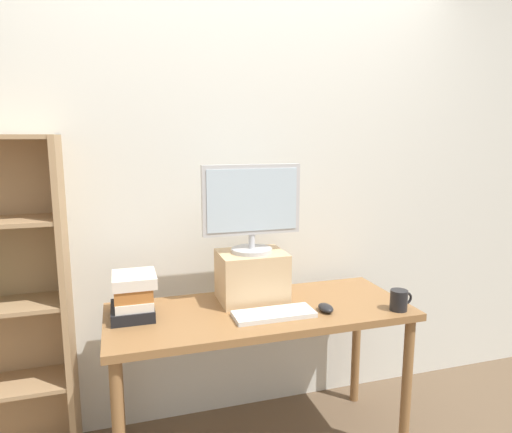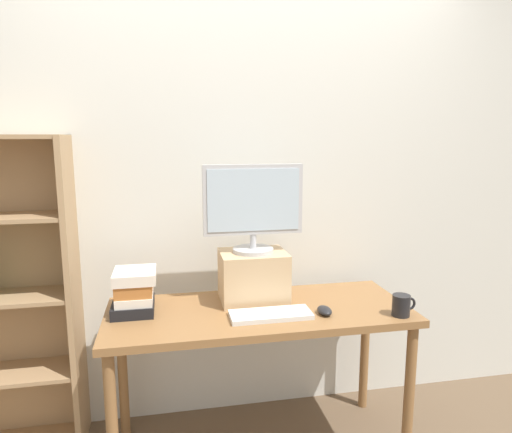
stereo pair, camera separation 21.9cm
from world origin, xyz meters
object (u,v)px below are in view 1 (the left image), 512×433
object	(u,v)px
computer_monitor	(252,206)
computer_mouse	(326,308)
book_stack	(133,295)
riser_box	(252,276)
keyboard	(274,314)
desk	(260,325)
coffee_mug	(399,300)

from	to	relation	value
computer_monitor	computer_mouse	size ratio (longest dim) A/B	4.78
book_stack	riser_box	bearing A→B (deg)	4.04
keyboard	computer_mouse	world-z (taller)	computer_mouse
riser_box	computer_mouse	xyz separation A→B (m)	(0.29, -0.26, -0.11)
keyboard	computer_mouse	bearing A→B (deg)	-3.70
book_stack	computer_mouse	bearing A→B (deg)	-13.68
riser_box	book_stack	bearing A→B (deg)	-175.96
keyboard	riser_box	bearing A→B (deg)	98.72
riser_box	book_stack	xyz separation A→B (m)	(-0.59, -0.04, -0.03)
desk	riser_box	size ratio (longest dim) A/B	4.40
riser_box	book_stack	world-z (taller)	riser_box
riser_box	coffee_mug	bearing A→B (deg)	-28.09
desk	riser_box	xyz separation A→B (m)	(-0.01, 0.12, 0.21)
coffee_mug	keyboard	bearing A→B (deg)	170.32
computer_mouse	keyboard	bearing A→B (deg)	176.30
desk	computer_mouse	distance (m)	0.33
computer_monitor	computer_mouse	xyz separation A→B (m)	(0.29, -0.25, -0.47)
book_stack	coffee_mug	world-z (taller)	book_stack
riser_box	coffee_mug	world-z (taller)	riser_box
riser_box	computer_monitor	bearing A→B (deg)	-90.00
riser_box	computer_mouse	bearing A→B (deg)	-41.01
keyboard	coffee_mug	bearing A→B (deg)	-9.68
computer_monitor	desk	bearing A→B (deg)	-87.43
riser_box	keyboard	distance (m)	0.27
computer_mouse	book_stack	distance (m)	0.91
computer_mouse	book_stack	bearing A→B (deg)	166.32
keyboard	computer_mouse	size ratio (longest dim) A/B	3.66
computer_monitor	book_stack	distance (m)	0.70
riser_box	computer_monitor	distance (m)	0.36
keyboard	book_stack	bearing A→B (deg)	162.40
keyboard	computer_mouse	distance (m)	0.26
computer_mouse	computer_monitor	bearing A→B (deg)	139.15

